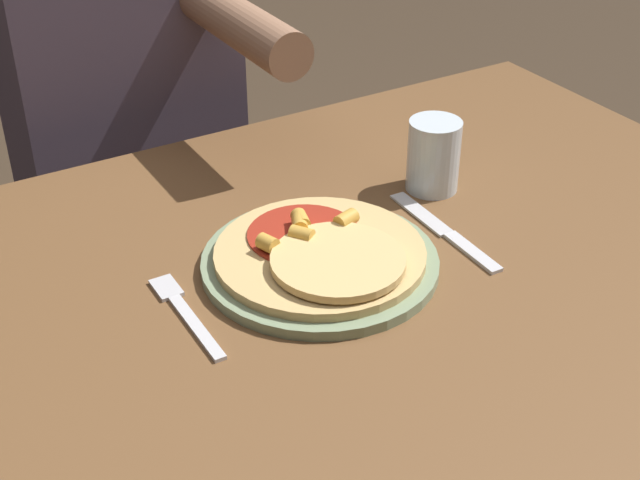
# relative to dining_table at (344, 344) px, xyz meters

# --- Properties ---
(dining_table) EXTENTS (1.28, 0.88, 0.78)m
(dining_table) POSITION_rel_dining_table_xyz_m (0.00, 0.00, 0.00)
(dining_table) COLOR brown
(dining_table) RESTS_ON ground_plane
(plate) EXTENTS (0.29, 0.29, 0.01)m
(plate) POSITION_rel_dining_table_xyz_m (-0.02, 0.03, 0.12)
(plate) COLOR gray
(plate) RESTS_ON dining_table
(pizza) EXTENTS (0.26, 0.26, 0.04)m
(pizza) POSITION_rel_dining_table_xyz_m (-0.02, 0.02, 0.13)
(pizza) COLOR tan
(pizza) RESTS_ON plate
(fork) EXTENTS (0.03, 0.18, 0.00)m
(fork) POSITION_rel_dining_table_xyz_m (-0.20, 0.03, 0.11)
(fork) COLOR silver
(fork) RESTS_ON dining_table
(knife) EXTENTS (0.03, 0.22, 0.00)m
(knife) POSITION_rel_dining_table_xyz_m (0.16, 0.01, 0.11)
(knife) COLOR silver
(knife) RESTS_ON dining_table
(drinking_glass) EXTENTS (0.07, 0.07, 0.10)m
(drinking_glass) POSITION_rel_dining_table_xyz_m (0.22, 0.12, 0.16)
(drinking_glass) COLOR silver
(drinking_glass) RESTS_ON dining_table
(person_diner) EXTENTS (0.37, 0.52, 1.30)m
(person_diner) POSITION_rel_dining_table_xyz_m (-0.04, 0.65, 0.10)
(person_diner) COLOR #2D2D38
(person_diner) RESTS_ON ground_plane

